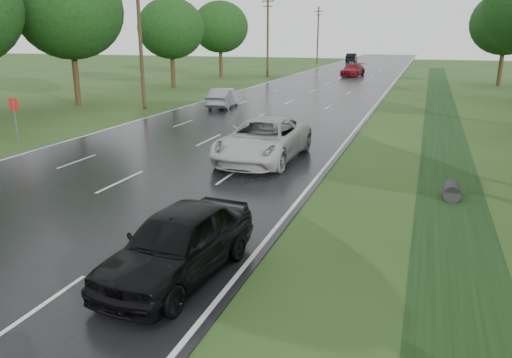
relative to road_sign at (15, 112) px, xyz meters
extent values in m
cube|color=black|center=(8.50, 33.00, -1.62)|extent=(14.00, 180.00, 0.04)
cube|color=silver|center=(15.25, 33.00, -1.60)|extent=(0.12, 180.00, 0.01)
cube|color=silver|center=(1.75, 33.00, -1.60)|extent=(0.12, 180.00, 0.01)
cube|color=silver|center=(8.50, 33.00, -1.60)|extent=(0.12, 180.00, 0.01)
cube|color=black|center=(20.00, 8.00, -1.64)|extent=(2.20, 120.00, 0.01)
cylinder|color=#2D2D2D|center=(20.00, -2.00, -1.39)|extent=(0.56, 1.00, 0.56)
cylinder|color=slate|center=(0.00, 0.00, -0.54)|extent=(0.06, 0.06, 2.20)
cube|color=red|center=(0.00, 0.00, 0.36)|extent=(0.50, 0.04, 0.60)
cylinder|color=#362416|center=(-0.70, 13.00, 3.36)|extent=(0.26, 0.26, 10.00)
cylinder|color=#362416|center=(-0.70, 43.00, 3.36)|extent=(0.26, 0.26, 10.00)
cube|color=#362416|center=(-0.70, 43.00, 7.56)|extent=(1.60, 0.12, 0.12)
cube|color=#362416|center=(-0.70, 43.00, 6.96)|extent=(1.20, 0.10, 0.10)
cylinder|color=#362416|center=(-0.70, 73.00, 3.36)|extent=(0.26, 0.26, 10.00)
cube|color=#362416|center=(-0.70, 73.00, 7.56)|extent=(1.60, 0.12, 0.12)
cube|color=#362416|center=(-0.70, 73.00, 6.96)|extent=(1.20, 0.10, 0.10)
cylinder|color=#362416|center=(26.00, 40.00, 0.20)|extent=(0.44, 0.44, 3.68)
ellipsoid|color=black|center=(26.00, 40.00, 4.74)|extent=(7.20, 7.20, 6.48)
cylinder|color=#362416|center=(-6.50, 13.00, 0.36)|extent=(0.44, 0.44, 4.00)
ellipsoid|color=black|center=(-6.50, 13.00, 5.28)|extent=(7.80, 7.80, 7.02)
cylinder|color=#362416|center=(-5.70, 27.00, 0.04)|extent=(0.44, 0.44, 3.36)
ellipsoid|color=black|center=(-5.70, 27.00, 4.19)|extent=(6.60, 6.60, 5.94)
cylinder|color=#362416|center=(-6.30, 41.00, 0.12)|extent=(0.44, 0.44, 3.52)
ellipsoid|color=black|center=(-6.30, 41.00, 4.50)|extent=(7.00, 7.00, 6.30)
imported|color=#BABABA|center=(12.45, 0.89, -0.72)|extent=(3.07, 6.41, 1.76)
imported|color=black|center=(14.01, -10.00, -0.81)|extent=(2.32, 4.82, 1.59)
imported|color=#989BA1|center=(4.66, 15.39, -0.90)|extent=(1.82, 4.38, 1.41)
imported|color=maroon|center=(9.50, 47.67, -0.82)|extent=(2.86, 5.65, 1.57)
imported|color=black|center=(4.49, 80.44, -0.74)|extent=(2.05, 5.28, 1.72)
camera|label=1|loc=(18.94, -19.10, 3.63)|focal=35.00mm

